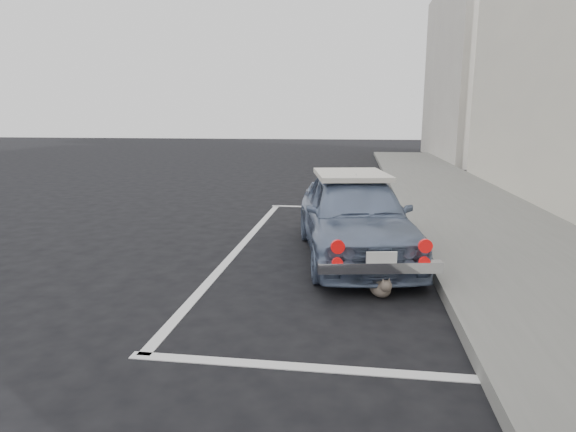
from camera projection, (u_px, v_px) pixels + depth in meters
The scene contains 8 objects.
ground at pixel (260, 336), 4.39m from camera, with size 80.00×80.00×0.00m, color black.
sidewalk at pixel (548, 274), 5.89m from camera, with size 2.80×40.00×0.15m, color slate.
building_far at pixel (479, 72), 22.13m from camera, with size 3.50×10.00×8.00m, color #BCB4AA.
pline_rear at pixel (309, 368), 3.84m from camera, with size 3.00×0.12×0.01m, color silver.
pline_front at pixel (339, 207), 10.63m from camera, with size 3.00×0.12×0.01m, color silver.
pline_side at pixel (240, 247), 7.42m from camera, with size 0.12×7.00×0.01m, color silver.
retro_coupe at pixel (354, 215), 6.81m from camera, with size 2.00×3.73×1.20m.
cat at pixel (381, 287), 5.34m from camera, with size 0.32×0.48×0.26m.
Camera 1 is at (0.82, -4.01, 1.97)m, focal length 30.00 mm.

